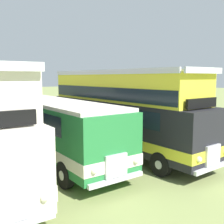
% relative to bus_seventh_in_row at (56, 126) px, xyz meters
% --- Properties ---
extents(bus_seventh_in_row, '(2.62, 10.02, 2.99)m').
position_rel_bus_seventh_in_row_xyz_m(bus_seventh_in_row, '(0.00, 0.00, 0.00)').
color(bus_seventh_in_row, '#237538').
rests_on(bus_seventh_in_row, ground).
extents(bus_eighth_in_row, '(2.81, 11.43, 4.52)m').
position_rel_bus_seventh_in_row_xyz_m(bus_eighth_in_row, '(3.70, -0.45, 0.61)').
color(bus_eighth_in_row, black).
rests_on(bus_eighth_in_row, ground).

